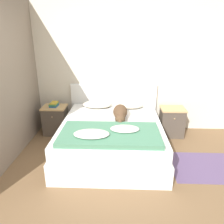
{
  "coord_description": "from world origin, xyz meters",
  "views": [
    {
      "loc": [
        0.13,
        -2.31,
        1.98
      ],
      "look_at": [
        -0.01,
        1.25,
        0.67
      ],
      "focal_mm": 35.0,
      "sensor_mm": 36.0,
      "label": 1
    }
  ],
  "objects_px": {
    "nightstand_right": "(172,122)",
    "pillow_left": "(97,104)",
    "bed": "(112,137)",
    "book_stack": "(54,104)",
    "nightstand_left": "(56,120)",
    "dog": "(120,113)",
    "pillow_right": "(129,105)"
  },
  "relations": [
    {
      "from": "nightstand_right",
      "to": "pillow_left",
      "type": "xyz_separation_m",
      "value": [
        -1.49,
        0.03,
        0.34
      ]
    },
    {
      "from": "bed",
      "to": "book_stack",
      "type": "xyz_separation_m",
      "value": [
        -1.18,
        0.73,
        0.34
      ]
    },
    {
      "from": "bed",
      "to": "nightstand_right",
      "type": "height_order",
      "value": "nightstand_right"
    },
    {
      "from": "nightstand_right",
      "to": "nightstand_left",
      "type": "bearing_deg",
      "value": 180.0
    },
    {
      "from": "pillow_left",
      "to": "dog",
      "type": "xyz_separation_m",
      "value": [
        0.46,
        -0.57,
        0.04
      ]
    },
    {
      "from": "pillow_left",
      "to": "pillow_right",
      "type": "bearing_deg",
      "value": 0.0
    },
    {
      "from": "bed",
      "to": "pillow_left",
      "type": "relative_size",
      "value": 3.42
    },
    {
      "from": "nightstand_left",
      "to": "pillow_right",
      "type": "xyz_separation_m",
      "value": [
        1.49,
        0.03,
        0.34
      ]
    },
    {
      "from": "dog",
      "to": "pillow_right",
      "type": "bearing_deg",
      "value": 73.48
    },
    {
      "from": "nightstand_left",
      "to": "bed",
      "type": "bearing_deg",
      "value": -31.09
    },
    {
      "from": "bed",
      "to": "nightstand_left",
      "type": "height_order",
      "value": "nightstand_left"
    },
    {
      "from": "pillow_left",
      "to": "dog",
      "type": "height_order",
      "value": "dog"
    },
    {
      "from": "dog",
      "to": "bed",
      "type": "bearing_deg",
      "value": -131.04
    },
    {
      "from": "nightstand_left",
      "to": "pillow_left",
      "type": "xyz_separation_m",
      "value": [
        0.86,
        0.03,
        0.34
      ]
    },
    {
      "from": "nightstand_right",
      "to": "dog",
      "type": "relative_size",
      "value": 0.83
    },
    {
      "from": "bed",
      "to": "book_stack",
      "type": "relative_size",
      "value": 8.41
    },
    {
      "from": "bed",
      "to": "book_stack",
      "type": "bearing_deg",
      "value": 148.43
    },
    {
      "from": "pillow_left",
      "to": "pillow_right",
      "type": "relative_size",
      "value": 1.0
    },
    {
      "from": "nightstand_right",
      "to": "book_stack",
      "type": "xyz_separation_m",
      "value": [
        -2.36,
        0.02,
        0.33
      ]
    },
    {
      "from": "pillow_right",
      "to": "book_stack",
      "type": "relative_size",
      "value": 2.46
    },
    {
      "from": "nightstand_left",
      "to": "book_stack",
      "type": "distance_m",
      "value": 0.33
    },
    {
      "from": "pillow_left",
      "to": "dog",
      "type": "relative_size",
      "value": 0.82
    },
    {
      "from": "nightstand_right",
      "to": "book_stack",
      "type": "relative_size",
      "value": 2.47
    },
    {
      "from": "bed",
      "to": "nightstand_left",
      "type": "xyz_separation_m",
      "value": [
        -1.17,
        0.71,
        0.01
      ]
    },
    {
      "from": "nightstand_left",
      "to": "pillow_left",
      "type": "distance_m",
      "value": 0.93
    },
    {
      "from": "pillow_right",
      "to": "dog",
      "type": "relative_size",
      "value": 0.82
    },
    {
      "from": "pillow_left",
      "to": "book_stack",
      "type": "relative_size",
      "value": 2.46
    },
    {
      "from": "pillow_left",
      "to": "dog",
      "type": "distance_m",
      "value": 0.73
    },
    {
      "from": "bed",
      "to": "pillow_right",
      "type": "distance_m",
      "value": 0.87
    },
    {
      "from": "bed",
      "to": "dog",
      "type": "height_order",
      "value": "dog"
    },
    {
      "from": "pillow_left",
      "to": "dog",
      "type": "bearing_deg",
      "value": -51.25
    },
    {
      "from": "nightstand_right",
      "to": "book_stack",
      "type": "height_order",
      "value": "book_stack"
    }
  ]
}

